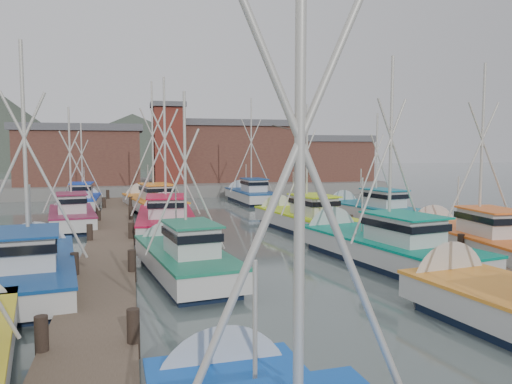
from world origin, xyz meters
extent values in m
plane|color=#475552|center=(0.00, 0.00, 0.00)|extent=(260.00, 260.00, 0.00)
cube|color=brown|center=(-7.00, 4.00, 0.20)|extent=(2.20, 46.00, 0.40)
cylinder|color=black|center=(-8.00, -9.00, 0.45)|extent=(0.30, 0.30, 1.50)
cylinder|color=black|center=(-8.00, -2.00, 0.45)|extent=(0.30, 0.30, 1.50)
cylinder|color=black|center=(-8.00, 5.00, 0.45)|extent=(0.30, 0.30, 1.50)
cylinder|color=black|center=(-8.00, 12.00, 0.45)|extent=(0.30, 0.30, 1.50)
cylinder|color=black|center=(-8.00, 19.00, 0.45)|extent=(0.30, 0.30, 1.50)
cylinder|color=black|center=(-8.00, 26.00, 0.45)|extent=(0.30, 0.30, 1.50)
cylinder|color=black|center=(-6.00, -9.00, 0.45)|extent=(0.30, 0.30, 1.50)
cylinder|color=black|center=(-6.00, -2.00, 0.45)|extent=(0.30, 0.30, 1.50)
cylinder|color=black|center=(-6.00, 5.00, 0.45)|extent=(0.30, 0.30, 1.50)
cylinder|color=black|center=(-6.00, 12.00, 0.45)|extent=(0.30, 0.30, 1.50)
cylinder|color=black|center=(-6.00, 19.00, 0.45)|extent=(0.30, 0.30, 1.50)
cylinder|color=black|center=(-6.00, 26.00, 0.45)|extent=(0.30, 0.30, 1.50)
cube|color=brown|center=(7.00, 4.00, 0.20)|extent=(2.20, 46.00, 0.40)
cylinder|color=black|center=(6.00, -2.00, 0.45)|extent=(0.30, 0.30, 1.50)
cylinder|color=black|center=(6.00, 5.00, 0.45)|extent=(0.30, 0.30, 1.50)
cylinder|color=black|center=(6.00, 12.00, 0.45)|extent=(0.30, 0.30, 1.50)
cylinder|color=black|center=(6.00, 19.00, 0.45)|extent=(0.30, 0.30, 1.50)
cylinder|color=black|center=(6.00, 26.00, 0.45)|extent=(0.30, 0.30, 1.50)
cylinder|color=black|center=(8.00, -2.00, 0.45)|extent=(0.30, 0.30, 1.50)
cylinder|color=black|center=(8.00, 5.00, 0.45)|extent=(0.30, 0.30, 1.50)
cylinder|color=black|center=(8.00, 12.00, 0.45)|extent=(0.30, 0.30, 1.50)
cylinder|color=black|center=(8.00, 19.00, 0.45)|extent=(0.30, 0.30, 1.50)
cylinder|color=black|center=(8.00, 26.00, 0.45)|extent=(0.30, 0.30, 1.50)
cube|color=slate|center=(0.00, 37.00, 0.60)|extent=(44.00, 16.00, 1.20)
cube|color=brown|center=(-11.00, 35.00, 3.95)|extent=(12.00, 8.00, 5.50)
cube|color=#5B5B60|center=(-11.00, 35.00, 7.05)|extent=(12.72, 8.48, 0.70)
cube|color=brown|center=(6.00, 37.00, 4.30)|extent=(14.00, 9.00, 6.20)
cube|color=#5B5B60|center=(6.00, 37.00, 7.75)|extent=(14.84, 9.54, 0.70)
cube|color=brown|center=(17.00, 34.00, 3.45)|extent=(8.00, 6.00, 4.50)
cube|color=#5B5B60|center=(17.00, 34.00, 6.05)|extent=(8.48, 6.36, 0.70)
cube|color=maroon|center=(-2.00, 33.00, 5.20)|extent=(3.00, 3.00, 8.00)
cube|color=#5B5B60|center=(-2.00, 33.00, 9.45)|extent=(3.60, 3.60, 0.50)
cone|color=#454E41|center=(-5.00, 130.00, 0.00)|extent=(140.00, 140.00, 30.00)
cone|color=#454E41|center=(35.00, 120.00, 0.00)|extent=(90.00, 90.00, 24.00)
cone|color=silver|center=(-4.49, -11.68, 0.55)|extent=(2.57, 1.20, 2.53)
cylinder|color=beige|center=(-4.32, -15.90, 4.70)|extent=(0.12, 0.12, 7.19)
cylinder|color=beige|center=(-4.84, -15.92, 3.85)|extent=(2.56, 0.18, 5.62)
cylinder|color=beige|center=(-3.81, -15.88, 3.85)|extent=(2.56, 0.18, 5.62)
cylinder|color=beige|center=(-4.39, -14.27, 2.30)|extent=(0.07, 0.07, 2.26)
cone|color=silver|center=(3.66, -6.67, 0.55)|extent=(3.07, 1.51, 2.94)
cube|color=#0F1B34|center=(-4.04, -2.01, 0.05)|extent=(3.15, 6.95, 0.70)
cube|color=silver|center=(-4.04, -2.01, 0.70)|extent=(3.57, 7.90, 0.80)
cube|color=#1A7756|center=(-4.04, -2.01, 1.08)|extent=(3.66, 7.98, 0.10)
cone|color=silver|center=(-4.60, 1.76, 0.55)|extent=(2.52, 1.44, 2.38)
cube|color=silver|center=(-3.91, -2.91, 1.65)|extent=(1.86, 2.49, 1.10)
cube|color=black|center=(-3.91, -2.91, 1.88)|extent=(1.99, 2.73, 0.28)
cube|color=#1A7756|center=(-3.91, -2.91, 2.24)|extent=(2.11, 2.89, 0.07)
cylinder|color=beige|center=(-4.02, -2.16, 4.06)|extent=(0.12, 0.12, 5.92)
cylinder|color=beige|center=(-4.50, -2.23, 3.36)|extent=(2.11, 0.39, 4.63)
cylinder|color=beige|center=(-3.54, -2.09, 3.36)|extent=(2.11, 0.39, 4.63)
cylinder|color=beige|center=(-4.25, -0.65, 2.30)|extent=(0.07, 0.07, 2.12)
cube|color=#0F1B34|center=(4.56, -1.62, 0.05)|extent=(4.15, 8.63, 0.70)
cube|color=silver|center=(4.56, -1.62, 0.70)|extent=(4.72, 9.81, 0.80)
cube|color=#02886D|center=(4.56, -1.62, 1.08)|extent=(4.83, 9.92, 0.10)
cone|color=silver|center=(3.71, 3.01, 0.55)|extent=(3.09, 1.62, 2.94)
cube|color=silver|center=(4.77, -2.73, 1.65)|extent=(2.38, 3.12, 1.10)
cube|color=black|center=(4.77, -2.73, 1.88)|extent=(2.55, 3.42, 0.28)
cube|color=#02886D|center=(4.77, -2.73, 2.24)|extent=(2.71, 3.63, 0.07)
cylinder|color=beige|center=(4.60, -1.80, 4.92)|extent=(0.15, 0.15, 7.64)
cylinder|color=beige|center=(4.01, -1.91, 4.02)|extent=(2.70, 0.59, 5.97)
cylinder|color=beige|center=(5.19, -1.69, 4.02)|extent=(2.70, 0.59, 5.97)
cylinder|color=beige|center=(4.26, 0.05, 2.30)|extent=(0.09, 0.09, 2.63)
cube|color=#0F1B34|center=(-9.44, -2.30, 0.05)|extent=(3.42, 7.90, 0.70)
cube|color=silver|center=(-9.44, -2.30, 0.70)|extent=(3.88, 8.98, 0.80)
cube|color=navy|center=(-9.44, -2.30, 1.08)|extent=(3.98, 9.08, 0.10)
cone|color=silver|center=(-9.98, 2.02, 0.55)|extent=(2.83, 1.43, 2.71)
cube|color=silver|center=(-9.31, -3.34, 1.65)|extent=(2.06, 2.81, 1.10)
cube|color=black|center=(-9.31, -3.34, 1.88)|extent=(2.21, 3.08, 0.28)
cube|color=navy|center=(-9.31, -3.34, 2.24)|extent=(2.34, 3.27, 0.07)
cylinder|color=beige|center=(-9.42, -2.47, 4.81)|extent=(0.15, 0.15, 7.42)
cylinder|color=beige|center=(-10.01, -2.55, 3.94)|extent=(2.65, 0.43, 5.80)
cylinder|color=beige|center=(-8.83, -2.40, 3.94)|extent=(2.65, 0.43, 5.80)
cylinder|color=beige|center=(-9.64, -0.75, 2.30)|extent=(0.08, 0.08, 2.61)
cube|color=#0F1B34|center=(9.57, -0.98, 0.05)|extent=(2.96, 7.75, 0.70)
cube|color=silver|center=(9.57, -0.98, 0.70)|extent=(3.37, 8.80, 0.80)
cube|color=orange|center=(9.57, -0.98, 1.08)|extent=(3.46, 8.89, 0.10)
cone|color=silver|center=(9.83, 3.34, 0.55)|extent=(2.79, 1.26, 2.73)
cube|color=silver|center=(9.51, -2.01, 1.65)|extent=(1.92, 2.70, 1.10)
cube|color=black|center=(9.51, -2.01, 1.88)|extent=(2.05, 2.96, 0.28)
cube|color=orange|center=(9.51, -2.01, 2.24)|extent=(2.17, 3.14, 0.07)
cylinder|color=beige|center=(9.56, -1.15, 4.93)|extent=(0.13, 0.13, 7.67)
cylinder|color=beige|center=(8.98, -1.12, 4.03)|extent=(2.74, 0.26, 5.99)
cylinder|color=beige|center=(10.14, -1.19, 4.03)|extent=(2.74, 0.26, 5.99)
cylinder|color=beige|center=(9.67, 0.58, 2.30)|extent=(0.08, 0.08, 2.53)
cube|color=#0F1B34|center=(-4.01, 8.83, 0.05)|extent=(3.17, 8.52, 0.70)
cube|color=silver|center=(-4.01, 8.83, 0.70)|extent=(3.60, 9.69, 0.80)
cube|color=red|center=(-4.01, 8.83, 1.08)|extent=(3.70, 9.79, 0.10)
cone|color=silver|center=(-3.76, 13.59, 0.55)|extent=(3.03, 1.25, 2.98)
cube|color=silver|center=(-4.07, 7.68, 1.65)|extent=(2.07, 2.96, 1.10)
cube|color=black|center=(-4.07, 7.68, 1.88)|extent=(2.21, 3.25, 0.28)
cube|color=red|center=(-4.07, 7.68, 2.24)|extent=(2.34, 3.45, 0.07)
cylinder|color=beige|center=(-4.02, 8.64, 5.05)|extent=(0.14, 0.14, 7.91)
cylinder|color=beige|center=(-4.63, 8.67, 4.13)|extent=(2.83, 0.25, 6.18)
cylinder|color=beige|center=(-3.41, 8.60, 4.13)|extent=(2.83, 0.25, 6.18)
cylinder|color=beige|center=(-3.92, 10.54, 2.30)|extent=(0.08, 0.08, 2.66)
cube|color=#0F1B34|center=(4.05, 7.11, 0.05)|extent=(3.61, 7.85, 0.70)
cube|color=silver|center=(4.05, 7.11, 0.70)|extent=(4.10, 8.92, 0.80)
cube|color=#C6F113|center=(4.05, 7.11, 1.08)|extent=(4.19, 9.02, 0.10)
cone|color=silver|center=(3.38, 11.36, 0.55)|extent=(2.82, 1.50, 2.68)
cube|color=silver|center=(4.21, 6.09, 1.65)|extent=(2.11, 2.81, 1.10)
cube|color=black|center=(4.21, 6.09, 1.88)|extent=(2.26, 3.09, 0.28)
cube|color=#C6F113|center=(4.21, 6.09, 2.24)|extent=(2.40, 3.27, 0.07)
cylinder|color=beige|center=(4.07, 6.94, 4.30)|extent=(0.14, 0.14, 6.39)
cylinder|color=beige|center=(3.53, 6.86, 3.55)|extent=(2.28, 0.45, 5.00)
cylinder|color=beige|center=(4.62, 7.03, 3.55)|extent=(2.28, 0.45, 5.00)
cylinder|color=beige|center=(3.81, 8.64, 2.30)|extent=(0.08, 0.08, 2.40)
cube|color=#0F1B34|center=(-9.56, 11.79, 0.05)|extent=(3.07, 7.01, 0.70)
cube|color=silver|center=(-9.56, 11.79, 0.70)|extent=(3.49, 7.97, 0.80)
cube|color=maroon|center=(-9.56, 11.79, 1.08)|extent=(3.57, 8.06, 0.10)
cone|color=silver|center=(-10.06, 15.61, 0.55)|extent=(2.53, 1.40, 2.41)
cube|color=silver|center=(-9.44, 10.87, 1.65)|extent=(1.84, 2.50, 1.10)
cube|color=black|center=(-9.44, 10.87, 1.88)|extent=(1.97, 2.74, 0.28)
cube|color=maroon|center=(-9.44, 10.87, 2.24)|extent=(2.09, 2.90, 0.07)
cylinder|color=beige|center=(-9.54, 11.63, 4.27)|extent=(0.13, 0.13, 6.34)
cylinder|color=beige|center=(-10.07, 11.56, 3.52)|extent=(2.26, 0.38, 4.96)
cylinder|color=beige|center=(-9.01, 11.70, 3.52)|extent=(2.26, 0.38, 4.96)
cylinder|color=beige|center=(-9.74, 13.16, 2.30)|extent=(0.08, 0.08, 2.31)
cube|color=#0F1B34|center=(9.96, 9.81, 0.05)|extent=(3.76, 7.68, 0.70)
cube|color=silver|center=(9.96, 9.81, 0.70)|extent=(4.27, 8.73, 0.80)
cube|color=#0C6F85|center=(9.96, 9.81, 1.08)|extent=(4.37, 8.83, 0.10)
cone|color=silver|center=(9.18, 13.91, 0.55)|extent=(2.80, 1.58, 2.64)
cube|color=silver|center=(10.15, 8.82, 1.65)|extent=(2.15, 2.78, 1.10)
cube|color=black|center=(10.15, 8.82, 1.88)|extent=(2.30, 3.05, 0.28)
cube|color=#0C6F85|center=(10.15, 8.82, 2.24)|extent=(2.44, 3.23, 0.07)
cylinder|color=beige|center=(9.99, 9.64, 4.18)|extent=(0.14, 0.14, 6.16)
cylinder|color=beige|center=(9.44, 9.54, 3.46)|extent=(2.19, 0.50, 4.82)
cylinder|color=beige|center=(10.55, 9.75, 3.46)|extent=(2.19, 0.50, 4.82)
cylinder|color=beige|center=(9.68, 11.29, 2.30)|extent=(0.08, 0.08, 2.45)
cube|color=#0F1B34|center=(-4.31, 18.72, 0.05)|extent=(4.16, 8.75, 0.70)
cube|color=silver|center=(-4.31, 18.72, 0.70)|extent=(4.72, 9.95, 0.80)
cube|color=orange|center=(-4.31, 18.72, 1.08)|extent=(4.83, 10.06, 0.10)
cone|color=silver|center=(-5.14, 23.42, 0.55)|extent=(3.13, 1.60, 2.99)
cube|color=silver|center=(-4.11, 17.59, 1.65)|extent=(2.40, 3.16, 1.10)
cube|color=black|center=(-4.11, 17.59, 1.88)|extent=(2.57, 3.46, 0.28)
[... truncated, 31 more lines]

